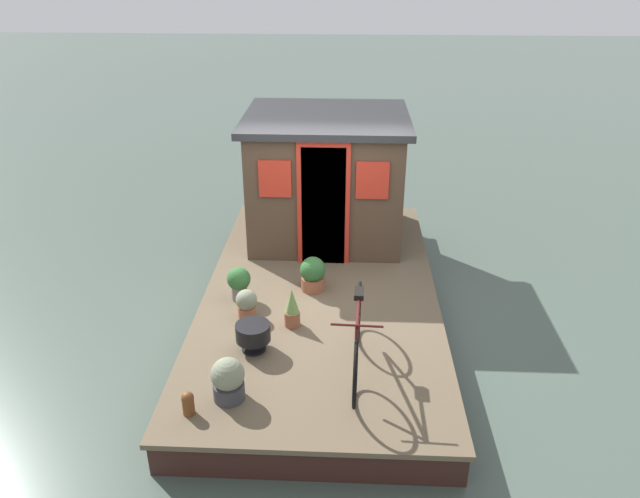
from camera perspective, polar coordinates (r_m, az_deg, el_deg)
The scene contains 11 objects.
ground_plane at distance 8.21m, azimuth 0.07°, elevation -6.48°, with size 60.00×60.00×0.00m, color #47564C.
houseboat_deck at distance 8.10m, azimuth 0.07°, elevation -5.18°, with size 5.72×3.02×0.43m.
houseboat_cabin at distance 9.17m, azimuth 0.58°, elevation 6.82°, with size 2.11×2.38×1.88m.
bicycle at distance 6.40m, azimuth 3.53°, elevation -8.23°, with size 1.79×0.50×0.84m.
potted_plant_sage at distance 7.39m, azimuth -6.91°, elevation -5.08°, with size 0.26×0.26×0.37m.
potted_plant_basil at distance 7.89m, azimuth -0.68°, elevation -2.35°, with size 0.33×0.33×0.46m.
potted_plant_lavender at distance 7.16m, azimuth -2.64°, elevation -5.61°, with size 0.19×0.19×0.49m.
potted_plant_thyme at distance 7.72m, azimuth -7.62°, elevation -3.09°, with size 0.30×0.30×0.45m.
potted_plant_fern at distance 6.15m, azimuth -8.63°, elevation -12.04°, with size 0.34×0.34×0.46m.
charcoal_grill at distance 6.79m, azimuth -6.31°, elevation -7.85°, with size 0.39×0.39×0.33m.
mooring_bollard at distance 6.11m, azimuth -12.30°, elevation -13.91°, with size 0.12×0.12×0.25m.
Camera 1 is at (-6.89, -0.32, 4.46)m, focal length 34.05 mm.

